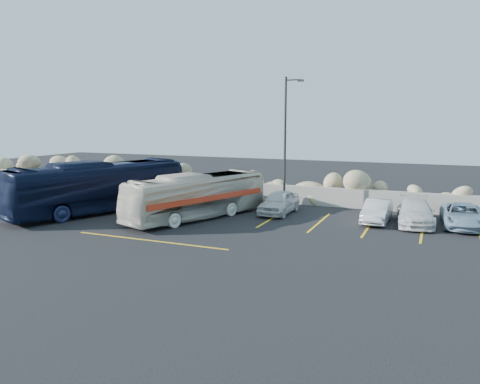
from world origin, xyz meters
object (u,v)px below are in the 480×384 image
at_px(lamppost, 286,140).
at_px(tour_coach, 98,187).
at_px(car_a, 279,202).
at_px(car_b, 377,211).
at_px(vintage_bus, 197,196).
at_px(car_c, 415,213).
at_px(car_d, 463,216).

height_order(lamppost, tour_coach, lamppost).
bearing_deg(tour_coach, lamppost, 46.24).
xyz_separation_m(car_a, car_b, (5.64, -0.23, -0.07)).
bearing_deg(vintage_bus, car_c, 36.14).
relative_size(tour_coach, car_b, 3.00).
height_order(lamppost, vintage_bus, lamppost).
bearing_deg(car_d, car_b, -176.41).
distance_m(vintage_bus, car_d, 14.13).
height_order(tour_coach, car_b, tour_coach).
bearing_deg(vintage_bus, car_b, 37.80).
xyz_separation_m(tour_coach, car_c, (17.64, 3.89, -0.89)).
relative_size(vintage_bus, car_c, 2.06).
height_order(car_c, car_d, car_c).
distance_m(car_a, car_b, 5.65).
relative_size(car_c, car_d, 1.02).
relative_size(vintage_bus, car_d, 2.10).
bearing_deg(car_a, car_d, 3.15).
height_order(lamppost, car_a, lamppost).
height_order(tour_coach, car_c, tour_coach).
xyz_separation_m(car_b, car_c, (1.94, 0.24, 0.04)).
distance_m(vintage_bus, car_b, 9.91).
height_order(car_a, car_c, car_a).
distance_m(car_b, car_c, 1.95).
relative_size(tour_coach, car_a, 2.77).
bearing_deg(car_c, vintage_bus, -170.26).
xyz_separation_m(lamppost, car_c, (7.52, -0.95, -3.66)).
xyz_separation_m(car_c, car_d, (2.29, 0.31, -0.04)).
relative_size(car_a, car_d, 0.92).
height_order(vintage_bus, car_d, vintage_bus).
xyz_separation_m(vintage_bus, tour_coach, (-6.25, -0.76, 0.27)).
bearing_deg(car_b, car_c, 8.16).
bearing_deg(lamppost, car_b, -12.04).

